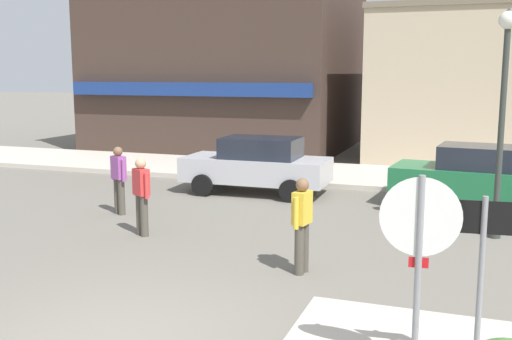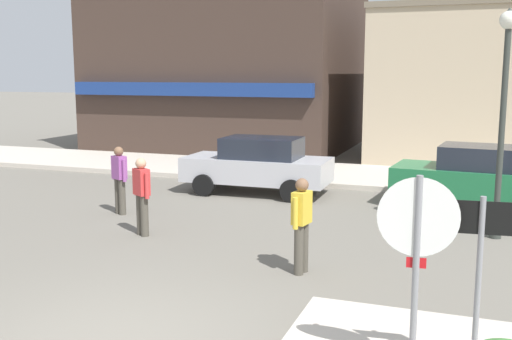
# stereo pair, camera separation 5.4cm
# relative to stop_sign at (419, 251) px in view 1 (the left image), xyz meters

# --- Properties ---
(kerb_far) EXTENTS (80.00, 4.00, 0.15)m
(kerb_far) POSITION_rel_stop_sign_xyz_m (-3.59, 12.63, -1.44)
(kerb_far) COLOR beige
(kerb_far) RESTS_ON ground
(stop_sign) EXTENTS (0.82, 0.11, 2.30)m
(stop_sign) POSITION_rel_stop_sign_xyz_m (0.00, 0.00, 0.00)
(stop_sign) COLOR gray
(stop_sign) RESTS_ON ground
(one_way_sign) EXTENTS (0.60, 0.08, 2.10)m
(one_way_sign) POSITION_rel_stop_sign_xyz_m (0.61, 0.14, -0.19)
(one_way_sign) COLOR gray
(one_way_sign) RESTS_ON ground
(lamp_post) EXTENTS (0.36, 0.36, 4.54)m
(lamp_post) POSITION_rel_stop_sign_xyz_m (1.00, 6.63, 1.44)
(lamp_post) COLOR #333833
(lamp_post) RESTS_ON ground
(parked_car_nearest) EXTENTS (4.02, 1.92, 1.56)m
(parked_car_nearest) POSITION_rel_stop_sign_xyz_m (-5.07, 9.29, -0.71)
(parked_car_nearest) COLOR #B7B7BC
(parked_car_nearest) RESTS_ON ground
(parked_car_second) EXTENTS (4.15, 2.18, 1.56)m
(parked_car_second) POSITION_rel_stop_sign_xyz_m (0.67, 9.35, -0.71)
(parked_car_second) COLOR #1E6B3D
(parked_car_second) RESTS_ON ground
(pedestrian_crossing_near) EXTENTS (0.28, 0.56, 1.61)m
(pedestrian_crossing_near) POSITION_rel_stop_sign_xyz_m (-2.11, 3.20, -0.65)
(pedestrian_crossing_near) COLOR #4C473D
(pedestrian_crossing_near) RESTS_ON ground
(pedestrian_crossing_far) EXTENTS (0.52, 0.38, 1.61)m
(pedestrian_crossing_far) POSITION_rel_stop_sign_xyz_m (-5.81, 4.36, -0.65)
(pedestrian_crossing_far) COLOR #4C473D
(pedestrian_crossing_far) RESTS_ON ground
(pedestrian_kerb_side) EXTENTS (0.53, 0.36, 1.61)m
(pedestrian_kerb_side) POSITION_rel_stop_sign_xyz_m (-7.28, 5.83, -0.65)
(pedestrian_kerb_side) COLOR #4C473D
(pedestrian_kerb_side) RESTS_ON ground
(building_corner_shop) EXTENTS (10.69, 9.44, 8.22)m
(building_corner_shop) POSITION_rel_stop_sign_xyz_m (-9.79, 19.09, 2.60)
(building_corner_shop) COLOR #3D2D26
(building_corner_shop) RESTS_ON ground
(building_storefront_left_near) EXTENTS (5.16, 7.81, 5.66)m
(building_storefront_left_near) POSITION_rel_stop_sign_xyz_m (-0.61, 18.43, 1.32)
(building_storefront_left_near) COLOR tan
(building_storefront_left_near) RESTS_ON ground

